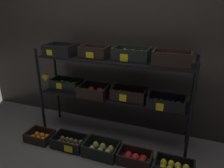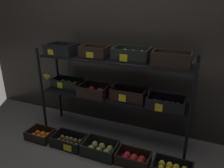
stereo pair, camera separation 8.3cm
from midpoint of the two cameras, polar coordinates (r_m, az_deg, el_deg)
ground_plane at (r=2.70m, az=0.91°, el=-13.46°), size 10.00×10.00×0.00m
storefront_wall at (r=2.60m, az=4.11°, el=12.18°), size 4.10×0.12×2.26m
display_rack at (r=2.35m, az=0.97°, el=1.87°), size 1.81×0.36×1.09m
crate_ground_tangerine at (r=2.75m, az=-17.52°, el=-12.79°), size 0.30×0.23×0.11m
crate_ground_kiwi at (r=2.55m, az=-10.34°, el=-14.76°), size 0.37×0.25×0.12m
crate_ground_pear at (r=2.39m, az=-2.09°, el=-16.89°), size 0.37×0.25×0.14m
crate_ground_apple_red at (r=2.30m, az=6.73°, el=-19.09°), size 0.34×0.21×0.12m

